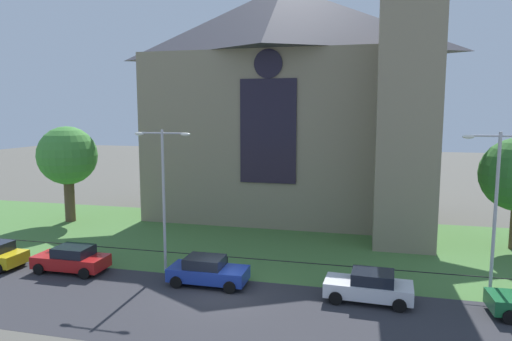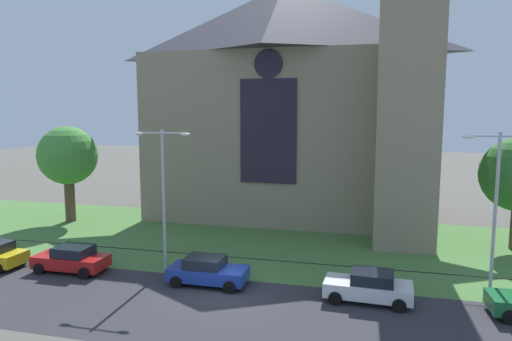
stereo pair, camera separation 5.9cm
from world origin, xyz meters
TOP-DOWN VIEW (x-y plane):
  - ground at (0.00, 10.00)m, footprint 160.00×160.00m
  - road_asphalt at (0.00, -2.00)m, footprint 120.00×8.00m
  - grass_verge at (0.00, 8.00)m, footprint 120.00×20.00m
  - church_building at (0.26, 18.53)m, footprint 23.20×16.20m
  - iron_railing at (-0.51, 2.50)m, footprint 34.35×0.07m
  - tree_left_far at (-17.31, 11.73)m, footprint 4.84×4.84m
  - streetlamp_near at (-4.26, 2.40)m, footprint 3.37×0.26m
  - streetlamp_far at (13.07, 2.40)m, footprint 3.37×0.26m
  - parked_car_red at (-9.48, 0.98)m, footprint 4.20×2.03m
  - parked_car_blue at (-1.15, 0.98)m, footprint 4.21×2.03m
  - parked_car_white at (7.28, 0.81)m, footprint 4.28×2.19m

SIDE VIEW (x-z plane):
  - ground at x=0.00m, z-range 0.00..0.00m
  - grass_verge at x=0.00m, z-range 0.00..0.01m
  - road_asphalt at x=0.00m, z-range 0.00..0.01m
  - parked_car_red at x=-9.48m, z-range -0.01..1.50m
  - parked_car_blue at x=-1.15m, z-range -0.01..1.50m
  - parked_car_white at x=7.28m, z-range -0.01..1.50m
  - iron_railing at x=-0.51m, z-range 0.42..1.55m
  - streetlamp_near at x=-4.26m, z-range 1.12..9.34m
  - streetlamp_far at x=13.07m, z-range 1.12..9.41m
  - tree_left_far at x=-17.31m, z-range 1.50..9.52m
  - church_building at x=0.26m, z-range -2.73..23.27m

